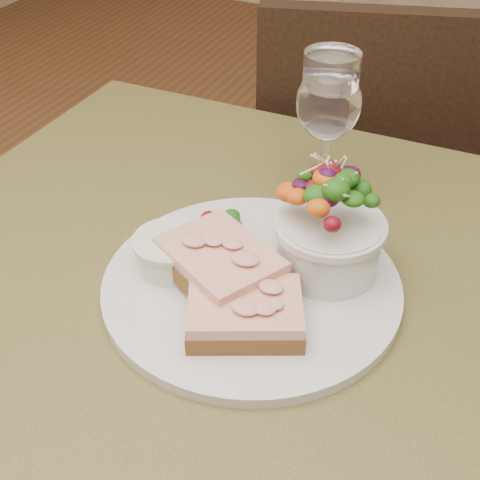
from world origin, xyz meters
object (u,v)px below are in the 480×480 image
at_px(sandwich_front, 245,313).
at_px(ramekin, 171,251).
at_px(sandwich_back, 220,263).
at_px(salad_bowl, 331,223).
at_px(cafe_table, 224,355).
at_px(wine_glass, 328,107).
at_px(dinner_plate, 252,285).
at_px(chair_far, 359,262).

relative_size(sandwich_front, ramekin, 1.82).
distance_m(sandwich_back, salad_bowl, 0.12).
bearing_deg(cafe_table, wine_glass, 80.40).
bearing_deg(salad_bowl, dinner_plate, -140.37).
bearing_deg(sandwich_back, ramekin, -153.34).
bearing_deg(sandwich_front, salad_bowl, 44.26).
xyz_separation_m(ramekin, salad_bowl, (0.15, 0.06, 0.04)).
xyz_separation_m(dinner_plate, ramekin, (-0.09, -0.01, 0.03)).
bearing_deg(wine_glass, cafe_table, -99.60).
relative_size(cafe_table, salad_bowl, 6.30).
bearing_deg(sandwich_back, sandwich_front, -15.58).
distance_m(chair_far, ramekin, 0.83).
relative_size(chair_far, dinner_plate, 2.87).
height_order(chair_far, sandwich_front, chair_far).
xyz_separation_m(sandwich_front, sandwich_back, (-0.05, 0.05, 0.01)).
height_order(cafe_table, wine_glass, wine_glass).
xyz_separation_m(sandwich_front, salad_bowl, (0.04, 0.11, 0.04)).
bearing_deg(ramekin, sandwich_front, -24.69).
xyz_separation_m(ramekin, wine_glass, (0.10, 0.21, 0.09)).
distance_m(sandwich_front, salad_bowl, 0.13).
height_order(dinner_plate, salad_bowl, salad_bowl).
height_order(dinner_plate, sandwich_back, sandwich_back).
bearing_deg(wine_glass, salad_bowl, -69.07).
distance_m(dinner_plate, sandwich_back, 0.04).
bearing_deg(cafe_table, dinner_plate, 23.27).
xyz_separation_m(chair_far, wine_glass, (0.03, -0.45, 0.58)).
bearing_deg(wine_glass, sandwich_front, -87.31).
height_order(ramekin, wine_glass, wine_glass).
relative_size(sandwich_front, sandwich_back, 0.90).
xyz_separation_m(dinner_plate, sandwich_back, (-0.03, -0.01, 0.03)).
height_order(cafe_table, sandwich_front, sandwich_front).
distance_m(cafe_table, dinner_plate, 0.11).
bearing_deg(salad_bowl, ramekin, -157.09).
bearing_deg(sandwich_back, dinner_plate, 53.33).
bearing_deg(cafe_table, sandwich_front, -45.96).
height_order(cafe_table, sandwich_back, sandwich_back).
bearing_deg(salad_bowl, sandwich_front, -110.91).
relative_size(cafe_table, chair_far, 0.89).
distance_m(sandwich_front, sandwich_back, 0.07).
relative_size(dinner_plate, wine_glass, 1.79).
distance_m(sandwich_back, wine_glass, 0.23).
relative_size(cafe_table, dinner_plate, 2.55).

